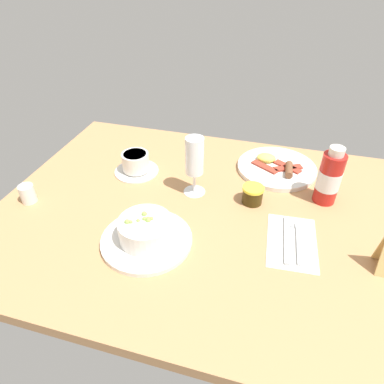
{
  "coord_description": "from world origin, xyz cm",
  "views": [
    {
      "loc": [
        17.52,
        -70.1,
        59.81
      ],
      "look_at": [
        -0.98,
        -4.51,
        8.95
      ],
      "focal_mm": 32.22,
      "sensor_mm": 36.0,
      "label": 1
    }
  ],
  "objects_px": {
    "jam_jar": "(253,195)",
    "porridge_bowl": "(146,233)",
    "cutlery_setting": "(292,240)",
    "coffee_cup": "(136,163)",
    "breakfast_plate": "(276,167)",
    "creamer_jug": "(27,193)",
    "wine_glass": "(195,159)",
    "sauce_bottle_red": "(329,178)"
  },
  "relations": [
    {
      "from": "sauce_bottle_red",
      "to": "coffee_cup",
      "type": "bearing_deg",
      "value": -179.39
    },
    {
      "from": "porridge_bowl",
      "to": "jam_jar",
      "type": "relative_size",
      "value": 3.74
    },
    {
      "from": "breakfast_plate",
      "to": "cutlery_setting",
      "type": "bearing_deg",
      "value": -78.39
    },
    {
      "from": "porridge_bowl",
      "to": "cutlery_setting",
      "type": "distance_m",
      "value": 0.36
    },
    {
      "from": "coffee_cup",
      "to": "breakfast_plate",
      "type": "relative_size",
      "value": 0.56
    },
    {
      "from": "cutlery_setting",
      "to": "jam_jar",
      "type": "xyz_separation_m",
      "value": [
        -0.12,
        0.13,
        0.02
      ]
    },
    {
      "from": "porridge_bowl",
      "to": "sauce_bottle_red",
      "type": "distance_m",
      "value": 0.51
    },
    {
      "from": "cutlery_setting",
      "to": "breakfast_plate",
      "type": "relative_size",
      "value": 0.79
    },
    {
      "from": "coffee_cup",
      "to": "sauce_bottle_red",
      "type": "bearing_deg",
      "value": 0.61
    },
    {
      "from": "cutlery_setting",
      "to": "sauce_bottle_red",
      "type": "height_order",
      "value": "sauce_bottle_red"
    },
    {
      "from": "jam_jar",
      "to": "sauce_bottle_red",
      "type": "bearing_deg",
      "value": 18.06
    },
    {
      "from": "jam_jar",
      "to": "sauce_bottle_red",
      "type": "relative_size",
      "value": 0.35
    },
    {
      "from": "cutlery_setting",
      "to": "sauce_bottle_red",
      "type": "xyz_separation_m",
      "value": [
        0.08,
        0.19,
        0.07
      ]
    },
    {
      "from": "coffee_cup",
      "to": "wine_glass",
      "type": "bearing_deg",
      "value": -14.96
    },
    {
      "from": "coffee_cup",
      "to": "jam_jar",
      "type": "height_order",
      "value": "coffee_cup"
    },
    {
      "from": "porridge_bowl",
      "to": "breakfast_plate",
      "type": "xyz_separation_m",
      "value": [
        0.28,
        0.41,
        -0.02
      ]
    },
    {
      "from": "porridge_bowl",
      "to": "sauce_bottle_red",
      "type": "bearing_deg",
      "value": 34.68
    },
    {
      "from": "wine_glass",
      "to": "jam_jar",
      "type": "height_order",
      "value": "wine_glass"
    },
    {
      "from": "wine_glass",
      "to": "sauce_bottle_red",
      "type": "relative_size",
      "value": 1.04
    },
    {
      "from": "coffee_cup",
      "to": "creamer_jug",
      "type": "distance_m",
      "value": 0.32
    },
    {
      "from": "coffee_cup",
      "to": "wine_glass",
      "type": "distance_m",
      "value": 0.23
    },
    {
      "from": "cutlery_setting",
      "to": "creamer_jug",
      "type": "xyz_separation_m",
      "value": [
        -0.72,
        -0.04,
        0.02
      ]
    },
    {
      "from": "jam_jar",
      "to": "porridge_bowl",
      "type": "bearing_deg",
      "value": -134.84
    },
    {
      "from": "porridge_bowl",
      "to": "breakfast_plate",
      "type": "relative_size",
      "value": 0.9
    },
    {
      "from": "sauce_bottle_red",
      "to": "breakfast_plate",
      "type": "bearing_deg",
      "value": 138.49
    },
    {
      "from": "porridge_bowl",
      "to": "creamer_jug",
      "type": "xyz_separation_m",
      "value": [
        -0.38,
        0.06,
        -0.0
      ]
    },
    {
      "from": "creamer_jug",
      "to": "sauce_bottle_red",
      "type": "relative_size",
      "value": 0.34
    },
    {
      "from": "cutlery_setting",
      "to": "wine_glass",
      "type": "height_order",
      "value": "wine_glass"
    },
    {
      "from": "wine_glass",
      "to": "breakfast_plate",
      "type": "xyz_separation_m",
      "value": [
        0.22,
        0.18,
        -0.1
      ]
    },
    {
      "from": "porridge_bowl",
      "to": "wine_glass",
      "type": "distance_m",
      "value": 0.25
    },
    {
      "from": "coffee_cup",
      "to": "breakfast_plate",
      "type": "xyz_separation_m",
      "value": [
        0.42,
        0.13,
        -0.02
      ]
    },
    {
      "from": "jam_jar",
      "to": "breakfast_plate",
      "type": "height_order",
      "value": "jam_jar"
    },
    {
      "from": "cutlery_setting",
      "to": "wine_glass",
      "type": "xyz_separation_m",
      "value": [
        -0.28,
        0.13,
        0.11
      ]
    },
    {
      "from": "porridge_bowl",
      "to": "cutlery_setting",
      "type": "relative_size",
      "value": 1.14
    },
    {
      "from": "sauce_bottle_red",
      "to": "breakfast_plate",
      "type": "height_order",
      "value": "sauce_bottle_red"
    },
    {
      "from": "cutlery_setting",
      "to": "coffee_cup",
      "type": "bearing_deg",
      "value": 159.43
    },
    {
      "from": "cutlery_setting",
      "to": "jam_jar",
      "type": "distance_m",
      "value": 0.17
    },
    {
      "from": "coffee_cup",
      "to": "creamer_jug",
      "type": "height_order",
      "value": "coffee_cup"
    },
    {
      "from": "jam_jar",
      "to": "cutlery_setting",
      "type": "bearing_deg",
      "value": -47.32
    },
    {
      "from": "porridge_bowl",
      "to": "cutlery_setting",
      "type": "xyz_separation_m",
      "value": [
        0.34,
        0.1,
        -0.03
      ]
    },
    {
      "from": "jam_jar",
      "to": "breakfast_plate",
      "type": "relative_size",
      "value": 0.24
    },
    {
      "from": "creamer_jug",
      "to": "breakfast_plate",
      "type": "height_order",
      "value": "creamer_jug"
    }
  ]
}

